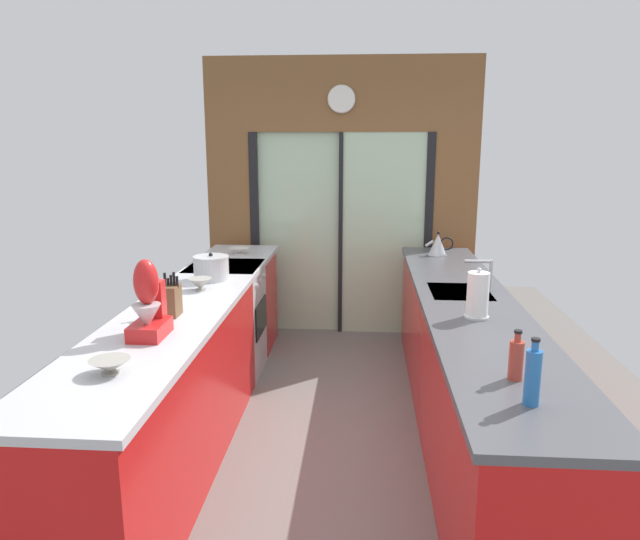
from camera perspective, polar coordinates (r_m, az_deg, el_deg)
The scene contains 16 objects.
ground_plane at distance 4.46m, azimuth 0.97°, elevation -13.32°, with size 5.04×7.60×0.02m, color slate.
back_wall_unit at distance 5.82m, azimuth 2.05°, elevation 8.51°, with size 2.64×0.12×2.70m.
left_counter_run at distance 4.00m, azimuth -12.73°, elevation -9.39°, with size 0.62×3.80×0.92m.
right_counter_run at distance 4.05m, azimuth 13.89°, elevation -9.18°, with size 0.62×3.80×0.92m.
sink_faucet at distance 4.13m, azimuth 15.73°, elevation -0.01°, with size 0.19×0.02×0.22m.
oven_range at distance 5.01m, azimuth -9.03°, elevation -4.76°, with size 0.60×0.60×0.92m.
mixing_bowl_near at distance 2.81m, azimuth -19.66°, elevation -8.73°, with size 0.18×0.18×0.07m.
mixing_bowl_mid at distance 4.13m, azimuth -11.52°, elevation -1.31°, with size 0.16×0.16×0.08m.
mixing_bowl_far at distance 5.36m, azimuth -7.84°, elevation 1.88°, with size 0.19×0.19×0.06m.
knife_block at distance 3.56m, azimuth -14.12°, elevation -2.81°, with size 0.09×0.14×0.26m.
stand_mixer at distance 3.21m, azimuth -16.25°, elevation -3.47°, with size 0.17×0.27×0.42m.
stock_pot at distance 4.41m, azimuth -10.48°, elevation 0.21°, with size 0.26×0.26×0.20m.
kettle at distance 5.36m, azimuth 11.35°, elevation 2.44°, with size 0.25×0.17×0.21m.
soap_bottle_near at distance 2.47m, azimuth 19.89°, elevation -9.65°, with size 0.06×0.06×0.27m.
soap_bottle_far at distance 2.70m, azimuth 18.45°, elevation -8.17°, with size 0.06×0.06×0.22m.
paper_towel_roll at distance 3.53m, azimuth 15.02°, elevation -2.39°, with size 0.14×0.14×0.30m.
Camera 1 is at (0.22, -3.40, 1.95)m, focal length 33.07 mm.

